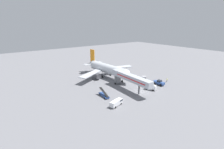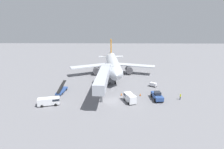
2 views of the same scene
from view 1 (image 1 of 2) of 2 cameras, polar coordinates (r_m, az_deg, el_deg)
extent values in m
plane|color=slate|center=(72.53, 10.32, -6.09)|extent=(300.00, 300.00, 0.00)
cylinder|color=silver|center=(89.15, -1.25, 1.93)|extent=(7.23, 27.86, 5.03)
cone|color=silver|center=(78.51, 6.05, -0.32)|extent=(5.18, 3.65, 4.93)
cone|color=silver|center=(101.67, -7.22, 3.95)|extent=(5.17, 5.44, 4.78)
cube|color=orange|center=(99.67, -6.90, 6.43)|extent=(0.68, 4.00, 8.05)
cube|color=silver|center=(102.00, -5.31, 4.21)|extent=(6.25, 3.37, 0.24)
cube|color=silver|center=(98.66, -8.13, 3.65)|extent=(6.25, 3.37, 0.24)
cube|color=silver|center=(97.50, 2.25, 2.58)|extent=(17.03, 8.77, 0.44)
cube|color=silver|center=(85.61, -7.29, 0.34)|extent=(16.63, 11.00, 0.44)
cylinder|color=#4C4C51|center=(95.47, 1.38, 1.19)|extent=(3.16, 3.95, 2.87)
cylinder|color=#4C4C51|center=(86.97, -5.38, -0.51)|extent=(3.16, 3.95, 2.87)
cylinder|color=gray|center=(82.45, 3.60, -1.49)|extent=(0.28, 0.28, 2.74)
cylinder|color=black|center=(82.90, 3.59, -2.39)|extent=(0.44, 1.12, 1.10)
cylinder|color=gray|center=(92.96, -0.53, 0.74)|extent=(0.28, 0.28, 2.74)
cylinder|color=black|center=(93.36, -0.53, -0.07)|extent=(0.44, 1.12, 1.10)
cylinder|color=gray|center=(89.44, -3.33, 0.03)|extent=(0.28, 0.28, 2.74)
cylinder|color=black|center=(89.86, -3.32, -0.80)|extent=(0.44, 1.12, 1.10)
cube|color=#B2B7C1|center=(71.10, 7.21, -1.37)|extent=(3.73, 21.52, 2.70)
cube|color=red|center=(70.13, 6.29, -1.61)|extent=(0.65, 17.99, 0.44)
cube|color=#B2B7C1|center=(79.41, 1.76, 0.77)|extent=(3.54, 2.92, 2.84)
cube|color=#232833|center=(80.34, 1.21, 1.16)|extent=(3.31, 0.35, 0.90)
cube|color=slate|center=(79.99, 1.99, -1.67)|extent=(2.61, 1.89, 4.10)
cylinder|color=black|center=(79.89, 1.16, -3.25)|extent=(0.33, 0.81, 0.80)
cylinder|color=black|center=(81.50, 2.78, -2.84)|extent=(0.33, 0.81, 0.80)
cylinder|color=slate|center=(69.45, 9.47, -5.11)|extent=(0.70, 0.70, 4.50)
cube|color=#2D4C8E|center=(82.48, 16.17, -2.78)|extent=(2.67, 5.61, 1.08)
cube|color=#232833|center=(82.02, 16.38, -2.17)|extent=(1.70, 1.92, 0.90)
cylinder|color=black|center=(82.67, 17.56, -3.26)|extent=(0.49, 1.13, 1.10)
cylinder|color=black|center=(80.95, 16.78, -3.62)|extent=(0.49, 1.13, 1.10)
cylinder|color=black|center=(84.39, 15.52, -2.65)|extent=(0.49, 1.13, 1.10)
cylinder|color=black|center=(82.70, 14.71, -3.00)|extent=(0.49, 1.13, 1.10)
cube|color=#2D4C8E|center=(67.00, -2.83, -7.31)|extent=(2.31, 6.49, 0.55)
cube|color=black|center=(66.42, -2.85, -6.21)|extent=(1.53, 6.46, 2.21)
cylinder|color=black|center=(68.29, -4.22, -7.09)|extent=(0.27, 0.62, 0.60)
cylinder|color=black|center=(69.00, -2.99, -6.80)|extent=(0.27, 0.62, 0.60)
cylinder|color=black|center=(65.24, -2.65, -8.28)|extent=(0.27, 0.62, 0.60)
cylinder|color=black|center=(65.98, -1.37, -7.96)|extent=(0.27, 0.62, 0.60)
cube|color=white|center=(75.42, 13.56, -4.29)|extent=(3.42, 4.90, 2.05)
cube|color=#1E232D|center=(75.72, 12.50, -3.76)|extent=(2.40, 2.05, 0.66)
cylinder|color=black|center=(75.36, 12.26, -5.01)|extent=(0.57, 0.76, 0.68)
cylinder|color=black|center=(77.04, 12.78, -4.54)|extent=(0.57, 0.76, 0.68)
cylinder|color=black|center=(74.53, 14.26, -5.42)|extent=(0.57, 0.76, 0.68)
cylinder|color=black|center=(76.23, 14.74, -4.93)|extent=(0.57, 0.76, 0.68)
cube|color=white|center=(59.73, 1.48, -9.86)|extent=(5.89, 3.29, 1.82)
cube|color=#1E232D|center=(60.93, 2.56, -8.87)|extent=(2.23, 2.32, 0.58)
cylinder|color=black|center=(61.85, 1.76, -9.75)|extent=(0.75, 0.51, 0.68)
cylinder|color=black|center=(60.92, 3.16, -10.22)|extent=(0.75, 0.51, 0.68)
cylinder|color=black|center=(59.40, -0.25, -10.96)|extent=(0.75, 0.51, 0.68)
cylinder|color=black|center=(58.43, 1.18, -11.47)|extent=(0.75, 0.51, 0.68)
cube|color=#38383D|center=(89.88, 11.18, -1.28)|extent=(2.56, 2.35, 0.22)
cube|color=silver|center=(89.68, 11.20, -0.90)|extent=(2.56, 2.35, 1.03)
cylinder|color=black|center=(89.22, 10.75, -1.47)|extent=(0.36, 0.31, 0.36)
cylinder|color=black|center=(90.29, 10.61, -1.23)|extent=(0.36, 0.31, 0.36)
cylinder|color=black|center=(89.54, 11.74, -1.46)|extent=(0.36, 0.31, 0.36)
cylinder|color=black|center=(90.60, 11.59, -1.23)|extent=(0.36, 0.31, 0.36)
cylinder|color=#1E2333|center=(87.97, 18.73, -2.20)|extent=(0.29, 0.29, 0.88)
cylinder|color=#D8EA19|center=(87.72, 18.78, -1.72)|extent=(0.39, 0.39, 0.70)
sphere|color=tan|center=(87.57, 18.81, -1.42)|extent=(0.24, 0.24, 0.24)
cube|color=black|center=(77.26, 9.75, -4.55)|extent=(0.48, 0.48, 0.03)
cone|color=orange|center=(77.12, 9.76, -4.30)|extent=(0.40, 0.40, 0.70)
cube|color=black|center=(81.15, 12.67, -3.64)|extent=(0.50, 0.50, 0.03)
cone|color=orange|center=(81.02, 12.68, -3.39)|extent=(0.42, 0.42, 0.73)
camera|label=2|loc=(51.27, 53.15, 2.04)|focal=27.86mm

